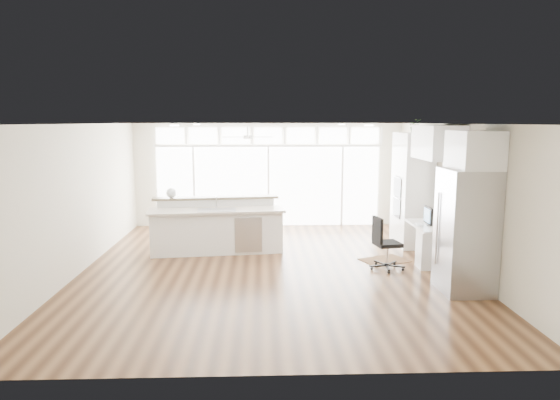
{
  "coord_description": "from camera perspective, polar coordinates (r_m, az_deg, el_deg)",
  "views": [
    {
      "loc": [
        -0.16,
        -9.07,
        2.74
      ],
      "look_at": [
        0.18,
        0.6,
        1.22
      ],
      "focal_mm": 32.0,
      "sensor_mm": 36.0,
      "label": 1
    }
  ],
  "objects": [
    {
      "name": "fishbowl",
      "position": [
        10.92,
        -12.32,
        0.79
      ],
      "size": [
        0.22,
        0.22,
        0.21
      ],
      "primitive_type": "sphere",
      "rotation": [
        0.0,
        0.0,
        0.04
      ],
      "color": "white",
      "rests_on": "kitchen_island"
    },
    {
      "name": "oven_cabinet",
      "position": [
        11.47,
        14.86,
        1.19
      ],
      "size": [
        0.64,
        1.2,
        2.5
      ],
      "primitive_type": "cube",
      "color": "white",
      "rests_on": "floor"
    },
    {
      "name": "monitor",
      "position": [
        10.07,
        16.59,
        -1.7
      ],
      "size": [
        0.08,
        0.44,
        0.37
      ],
      "primitive_type": "cube",
      "rotation": [
        0.0,
        0.0,
        -0.02
      ],
      "color": "black",
      "rests_on": "desk_nook"
    },
    {
      "name": "ceiling_fan",
      "position": [
        11.88,
        -3.72,
        7.68
      ],
      "size": [
        1.16,
        1.16,
        0.32
      ],
      "primitive_type": "cube",
      "color": "white",
      "rests_on": "ceiling"
    },
    {
      "name": "rug",
      "position": [
        10.22,
        11.86,
        -6.76
      ],
      "size": [
        1.05,
        0.92,
        0.01
      ],
      "primitive_type": "cube",
      "rotation": [
        0.0,
        0.0,
        0.4
      ],
      "color": "#372011",
      "rests_on": "floor"
    },
    {
      "name": "wall_left",
      "position": [
        9.77,
        -22.01,
        0.11
      ],
      "size": [
        0.04,
        8.0,
        2.7
      ],
      "primitive_type": "cube",
      "color": "beige",
      "rests_on": "floor"
    },
    {
      "name": "desk_window",
      "position": [
        10.12,
        18.95,
        1.71
      ],
      "size": [
        0.04,
        0.85,
        0.85
      ],
      "primitive_type": "cube",
      "color": "white",
      "rests_on": "wall_right"
    },
    {
      "name": "recessed_lights",
      "position": [
        9.27,
        -1.06,
        8.58
      ],
      "size": [
        3.4,
        3.0,
        0.02
      ],
      "primitive_type": "cube",
      "color": "white",
      "rests_on": "ceiling"
    },
    {
      "name": "upper_cabinets",
      "position": [
        9.96,
        17.61,
        6.29
      ],
      "size": [
        0.64,
        1.3,
        0.64
      ],
      "primitive_type": "cube",
      "color": "white",
      "rests_on": "wall_right"
    },
    {
      "name": "kitchen_island",
      "position": [
        10.61,
        -7.22,
        -2.96
      ],
      "size": [
        2.93,
        1.37,
        1.12
      ],
      "primitive_type": "cube",
      "rotation": [
        0.0,
        0.0,
        0.11
      ],
      "color": "white",
      "rests_on": "floor"
    },
    {
      "name": "glass_wall",
      "position": [
        13.12,
        -1.33,
        1.55
      ],
      "size": [
        5.8,
        0.06,
        2.08
      ],
      "primitive_type": "cube",
      "color": "white",
      "rests_on": "wall_back"
    },
    {
      "name": "wall_back",
      "position": [
        13.15,
        -1.34,
        2.88
      ],
      "size": [
        7.0,
        0.04,
        2.7
      ],
      "primitive_type": "cube",
      "color": "beige",
      "rests_on": "floor"
    },
    {
      "name": "ceiling",
      "position": [
        9.07,
        -1.04,
        8.7
      ],
      "size": [
        7.0,
        8.0,
        0.02
      ],
      "primitive_type": "cube",
      "color": "white",
      "rests_on": "wall_back"
    },
    {
      "name": "office_chair",
      "position": [
        9.54,
        12.19,
        -4.86
      ],
      "size": [
        0.59,
        0.56,
        0.99
      ],
      "primitive_type": "cube",
      "rotation": [
        0.0,
        0.0,
        0.18
      ],
      "color": "black",
      "rests_on": "floor"
    },
    {
      "name": "desk_nook",
      "position": [
        10.21,
        16.88,
        -4.8
      ],
      "size": [
        0.72,
        1.3,
        0.76
      ],
      "primitive_type": "cube",
      "color": "white",
      "rests_on": "floor"
    },
    {
      "name": "refrigerator",
      "position": [
        8.57,
        20.49,
        -3.34
      ],
      "size": [
        0.76,
        0.9,
        2.0
      ],
      "primitive_type": "cube",
      "color": "#A3A3A7",
      "rests_on": "floor"
    },
    {
      "name": "framed_photos",
      "position": [
        10.71,
        17.73,
        1.34
      ],
      "size": [
        0.06,
        0.22,
        0.8
      ],
      "primitive_type": "cube",
      "color": "black",
      "rests_on": "wall_right"
    },
    {
      "name": "wall_front",
      "position": [
        5.26,
        -0.21,
        -6.36
      ],
      "size": [
        7.0,
        0.04,
        2.7
      ],
      "primitive_type": "cube",
      "color": "beige",
      "rests_on": "floor"
    },
    {
      "name": "floor",
      "position": [
        9.48,
        -0.99,
        -7.91
      ],
      "size": [
        7.0,
        8.0,
        0.02
      ],
      "primitive_type": "cube",
      "color": "#3E2413",
      "rests_on": "ground"
    },
    {
      "name": "keyboard",
      "position": [
        10.05,
        15.63,
        -2.7
      ],
      "size": [
        0.15,
        0.31,
        0.01
      ],
      "primitive_type": "cube",
      "rotation": [
        0.0,
        0.0,
        -0.13
      ],
      "color": "white",
      "rests_on": "desk_nook"
    },
    {
      "name": "fridge_cabinet",
      "position": [
        8.42,
        21.35,
        5.35
      ],
      "size": [
        0.64,
        0.9,
        0.6
      ],
      "primitive_type": "cube",
      "color": "white",
      "rests_on": "wall_right"
    },
    {
      "name": "potted_plant",
      "position": [
        11.37,
        15.13,
        8.0
      ],
      "size": [
        0.27,
        0.3,
        0.22
      ],
      "primitive_type": "imported",
      "rotation": [
        0.0,
        0.0,
        -0.05
      ],
      "color": "#2C4E21",
      "rests_on": "oven_cabinet"
    },
    {
      "name": "transom_row",
      "position": [
        13.02,
        -1.35,
        7.37
      ],
      "size": [
        5.9,
        0.06,
        0.4
      ],
      "primitive_type": "cube",
      "color": "white",
      "rests_on": "wall_back"
    },
    {
      "name": "wall_right",
      "position": [
        9.88,
        19.72,
        0.34
      ],
      "size": [
        0.04,
        8.0,
        2.7
      ],
      "primitive_type": "cube",
      "color": "beige",
      "rests_on": "floor"
    }
  ]
}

